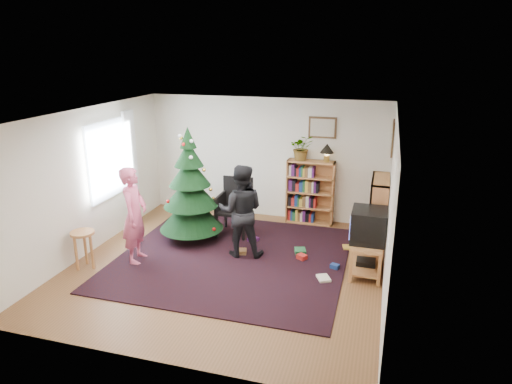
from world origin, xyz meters
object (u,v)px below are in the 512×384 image
(crt_tv, at_px, (369,225))
(person_by_chair, at_px, (241,211))
(picture_back, at_px, (323,128))
(picture_right, at_px, (393,138))
(christmas_tree, at_px, (190,194))
(bookshelf_back, at_px, (310,191))
(person_standing, at_px, (134,215))
(armchair, at_px, (236,204))
(potted_plant, at_px, (302,148))
(table_lamp, at_px, (327,150))
(tv_stand, at_px, (367,254))
(stool, at_px, (83,240))
(bookshelf_right, at_px, (378,213))

(crt_tv, bearing_deg, person_by_chair, 178.35)
(picture_back, xyz_separation_m, picture_right, (1.33, -0.73, 0.00))
(christmas_tree, relative_size, bookshelf_back, 1.64)
(person_standing, bearing_deg, armchair, -46.32)
(person_by_chair, distance_m, potted_plant, 2.12)
(christmas_tree, xyz_separation_m, table_lamp, (2.26, 1.48, 0.66))
(crt_tv, relative_size, table_lamp, 1.62)
(person_standing, bearing_deg, tv_stand, -90.26)
(picture_right, xyz_separation_m, crt_tv, (-0.26, -1.34, -1.14))
(crt_tv, bearing_deg, table_lamp, 116.09)
(picture_back, distance_m, stool, 4.83)
(picture_right, bearing_deg, person_standing, -153.68)
(bookshelf_back, bearing_deg, tv_stand, -57.10)
(bookshelf_right, height_order, tv_stand, bookshelf_right)
(christmas_tree, xyz_separation_m, bookshelf_back, (1.96, 1.48, -0.22))
(bookshelf_right, height_order, crt_tv, bookshelf_right)
(table_lamp, bearing_deg, christmas_tree, -146.84)
(christmas_tree, distance_m, stool, 2.01)
(bookshelf_right, bearing_deg, potted_plant, 59.77)
(picture_right, distance_m, table_lamp, 1.40)
(picture_back, height_order, stool, picture_back)
(christmas_tree, relative_size, person_standing, 1.30)
(picture_right, distance_m, bookshelf_back, 2.06)
(stool, relative_size, person_by_chair, 0.39)
(table_lamp, bearing_deg, bookshelf_back, 180.00)
(person_by_chair, distance_m, table_lamp, 2.32)
(picture_right, xyz_separation_m, tv_stand, (-0.26, -1.34, -1.63))
(tv_stand, distance_m, potted_plant, 2.71)
(armchair, distance_m, stool, 2.84)
(crt_tv, xyz_separation_m, person_standing, (-3.73, -0.64, 0.01))
(stool, relative_size, table_lamp, 1.74)
(bookshelf_back, height_order, person_standing, person_standing)
(crt_tv, xyz_separation_m, potted_plant, (-1.44, 1.93, 0.75))
(person_standing, distance_m, person_by_chair, 1.76)
(bookshelf_right, bearing_deg, christmas_tree, 99.66)
(christmas_tree, distance_m, crt_tv, 3.24)
(picture_back, relative_size, picture_right, 0.92)
(table_lamp, bearing_deg, person_standing, -137.39)
(bookshelf_right, bearing_deg, picture_right, -22.70)
(picture_right, xyz_separation_m, armchair, (-2.78, -0.33, -1.36))
(picture_back, relative_size, crt_tv, 0.93)
(person_by_chair, xyz_separation_m, potted_plant, (0.67, 1.87, 0.75))
(bookshelf_back, relative_size, person_standing, 0.80)
(tv_stand, xyz_separation_m, person_by_chair, (-2.11, 0.06, 0.48))
(bookshelf_back, bearing_deg, crt_tv, -57.16)
(armchair, bearing_deg, picture_right, 6.20)
(bookshelf_back, height_order, potted_plant, potted_plant)
(picture_back, relative_size, christmas_tree, 0.26)
(crt_tv, height_order, table_lamp, table_lamp)
(bookshelf_back, height_order, crt_tv, bookshelf_back)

